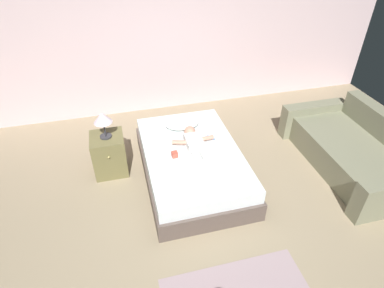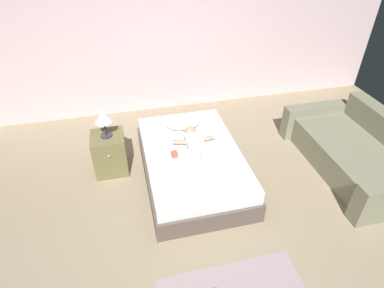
{
  "view_description": "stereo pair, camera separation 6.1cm",
  "coord_description": "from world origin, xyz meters",
  "px_view_note": "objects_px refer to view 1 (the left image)",
  "views": [
    {
      "loc": [
        -0.74,
        -2.17,
        2.93
      ],
      "look_at": [
        0.09,
        1.0,
        0.54
      ],
      "focal_mm": 30.08,
      "sensor_mm": 36.0,
      "label": 1
    },
    {
      "loc": [
        -0.68,
        -2.19,
        2.93
      ],
      "look_at": [
        0.09,
        1.0,
        0.54
      ],
      "focal_mm": 30.08,
      "sensor_mm": 36.0,
      "label": 2
    }
  ],
  "objects_px": {
    "bed": "(192,164)",
    "couch": "(355,150)",
    "baby": "(193,141)",
    "nightstand": "(109,154)",
    "toothbrush": "(210,137)",
    "lamp": "(103,119)",
    "toy_block": "(175,154)",
    "pillow": "(182,123)"
  },
  "relations": [
    {
      "from": "baby",
      "to": "nightstand",
      "type": "distance_m",
      "value": 1.15
    },
    {
      "from": "couch",
      "to": "pillow",
      "type": "bearing_deg",
      "value": 157.88
    },
    {
      "from": "bed",
      "to": "pillow",
      "type": "distance_m",
      "value": 0.64
    },
    {
      "from": "toy_block",
      "to": "lamp",
      "type": "bearing_deg",
      "value": 149.78
    },
    {
      "from": "bed",
      "to": "couch",
      "type": "distance_m",
      "value": 2.26
    },
    {
      "from": "baby",
      "to": "couch",
      "type": "xyz_separation_m",
      "value": [
        2.18,
        -0.45,
        -0.25
      ]
    },
    {
      "from": "pillow",
      "to": "toothbrush",
      "type": "relative_size",
      "value": 3.68
    },
    {
      "from": "pillow",
      "to": "nightstand",
      "type": "height_order",
      "value": "nightstand"
    },
    {
      "from": "toothbrush",
      "to": "lamp",
      "type": "distance_m",
      "value": 1.42
    },
    {
      "from": "baby",
      "to": "bed",
      "type": "bearing_deg",
      "value": -111.9
    },
    {
      "from": "nightstand",
      "to": "toy_block",
      "type": "distance_m",
      "value": 0.95
    },
    {
      "from": "pillow",
      "to": "baby",
      "type": "height_order",
      "value": "baby"
    },
    {
      "from": "toy_block",
      "to": "pillow",
      "type": "bearing_deg",
      "value": 69.19
    },
    {
      "from": "toy_block",
      "to": "baby",
      "type": "bearing_deg",
      "value": 33.96
    },
    {
      "from": "baby",
      "to": "toothbrush",
      "type": "distance_m",
      "value": 0.28
    },
    {
      "from": "baby",
      "to": "toothbrush",
      "type": "bearing_deg",
      "value": 19.95
    },
    {
      "from": "toothbrush",
      "to": "couch",
      "type": "relative_size",
      "value": 0.07
    },
    {
      "from": "lamp",
      "to": "bed",
      "type": "bearing_deg",
      "value": -20.65
    },
    {
      "from": "pillow",
      "to": "toy_block",
      "type": "distance_m",
      "value": 0.7
    },
    {
      "from": "bed",
      "to": "baby",
      "type": "distance_m",
      "value": 0.31
    },
    {
      "from": "bed",
      "to": "pillow",
      "type": "relative_size",
      "value": 4.05
    },
    {
      "from": "toothbrush",
      "to": "couch",
      "type": "height_order",
      "value": "couch"
    },
    {
      "from": "bed",
      "to": "nightstand",
      "type": "xyz_separation_m",
      "value": [
        -1.04,
        0.39,
        0.07
      ]
    },
    {
      "from": "bed",
      "to": "toothbrush",
      "type": "height_order",
      "value": "toothbrush"
    },
    {
      "from": "bed",
      "to": "pillow",
      "type": "bearing_deg",
      "value": 89.39
    },
    {
      "from": "toothbrush",
      "to": "bed",
      "type": "bearing_deg",
      "value": -145.09
    },
    {
      "from": "toothbrush",
      "to": "couch",
      "type": "distance_m",
      "value": 2.01
    },
    {
      "from": "baby",
      "to": "toothbrush",
      "type": "relative_size",
      "value": 4.87
    },
    {
      "from": "baby",
      "to": "toothbrush",
      "type": "xyz_separation_m",
      "value": [
        0.26,
        0.1,
        -0.05
      ]
    },
    {
      "from": "baby",
      "to": "lamp",
      "type": "relative_size",
      "value": 1.76
    },
    {
      "from": "bed",
      "to": "toy_block",
      "type": "bearing_deg",
      "value": -163.04
    },
    {
      "from": "nightstand",
      "to": "bed",
      "type": "bearing_deg",
      "value": -20.65
    },
    {
      "from": "baby",
      "to": "pillow",
      "type": "bearing_deg",
      "value": 95.37
    },
    {
      "from": "baby",
      "to": "lamp",
      "type": "xyz_separation_m",
      "value": [
        -1.09,
        0.27,
        0.34
      ]
    },
    {
      "from": "baby",
      "to": "nightstand",
      "type": "bearing_deg",
      "value": 166.06
    },
    {
      "from": "couch",
      "to": "nightstand",
      "type": "xyz_separation_m",
      "value": [
        -3.28,
        0.72,
        0.03
      ]
    },
    {
      "from": "couch",
      "to": "lamp",
      "type": "xyz_separation_m",
      "value": [
        -3.28,
        0.72,
        0.59
      ]
    },
    {
      "from": "baby",
      "to": "couch",
      "type": "distance_m",
      "value": 2.24
    },
    {
      "from": "nightstand",
      "to": "lamp",
      "type": "relative_size",
      "value": 1.55
    },
    {
      "from": "bed",
      "to": "toothbrush",
      "type": "relative_size",
      "value": 14.88
    },
    {
      "from": "lamp",
      "to": "toy_block",
      "type": "xyz_separation_m",
      "value": [
        0.8,
        -0.47,
        -0.37
      ]
    },
    {
      "from": "pillow",
      "to": "lamp",
      "type": "height_order",
      "value": "lamp"
    }
  ]
}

